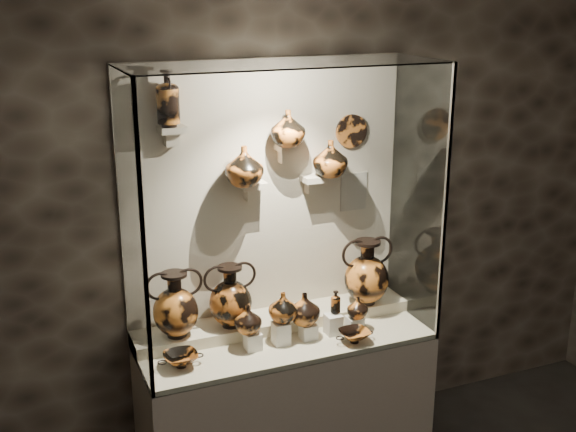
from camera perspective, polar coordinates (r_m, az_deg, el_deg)
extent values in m
cube|color=black|center=(4.23, -1.86, 1.56)|extent=(5.00, 0.02, 3.20)
cube|color=#BCAF98|center=(4.45, -0.19, -14.57)|extent=(1.70, 0.60, 0.80)
cube|color=beige|center=(4.24, -0.19, -9.80)|extent=(1.68, 0.58, 0.03)
cube|color=beige|center=(4.37, -1.08, -8.43)|extent=(1.70, 0.25, 0.10)
cube|color=#BCAF98|center=(4.23, -1.84, 1.54)|extent=(1.70, 0.03, 1.60)
cube|color=white|center=(3.69, 1.55, -0.84)|extent=(1.70, 0.01, 1.60)
cube|color=white|center=(3.72, -12.33, -1.08)|extent=(0.01, 0.60, 1.60)
cube|color=white|center=(4.33, 10.21, 1.64)|extent=(0.01, 0.60, 1.60)
cube|color=white|center=(3.79, -0.22, 11.98)|extent=(1.70, 0.60, 0.01)
cube|color=gray|center=(3.45, -11.33, -2.47)|extent=(0.02, 0.02, 1.60)
cube|color=gray|center=(4.09, 12.31, 0.61)|extent=(0.02, 0.02, 1.60)
cube|color=silver|center=(4.10, -2.81, -9.82)|extent=(0.09, 0.09, 0.10)
cube|color=silver|center=(4.15, -0.57, -9.23)|extent=(0.09, 0.09, 0.13)
cube|color=silver|center=(4.22, 1.59, -9.07)|extent=(0.09, 0.09, 0.09)
cube|color=silver|center=(4.27, 3.57, -8.51)|extent=(0.09, 0.09, 0.12)
cube|color=silver|center=(4.34, 5.25, -8.42)|extent=(0.09, 0.09, 0.08)
cube|color=#BCAF98|center=(3.90, -9.13, 6.77)|extent=(0.14, 0.12, 0.04)
cube|color=#BCAF98|center=(4.10, -2.78, 2.47)|extent=(0.14, 0.12, 0.04)
cube|color=#BCAF98|center=(4.12, -0.20, 5.44)|extent=(0.10, 0.12, 0.04)
cube|color=#BCAF98|center=(4.24, 2.05, 2.98)|extent=(0.14, 0.12, 0.04)
imported|color=#C96E26|center=(4.05, -3.20, -8.13)|extent=(0.16, 0.16, 0.16)
imported|color=#A6551D|center=(4.10, -0.40, -7.19)|extent=(0.21, 0.21, 0.18)
imported|color=#C96E26|center=(4.16, 1.30, -7.31)|extent=(0.20, 0.20, 0.19)
imported|color=#C96E26|center=(4.29, 5.50, -7.20)|extent=(0.16, 0.16, 0.13)
imported|color=#A6551D|center=(3.99, -3.49, 3.98)|extent=(0.25, 0.25, 0.22)
imported|color=#A6551D|center=(4.06, -0.01, 6.96)|extent=(0.26, 0.26, 0.21)
imported|color=#A6551D|center=(4.20, 3.36, 4.56)|extent=(0.26, 0.26, 0.21)
cylinder|color=#BB6424|center=(4.34, 5.02, 6.70)|extent=(0.20, 0.02, 0.20)
cube|color=beige|center=(4.44, 5.19, 1.94)|extent=(0.18, 0.01, 0.24)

